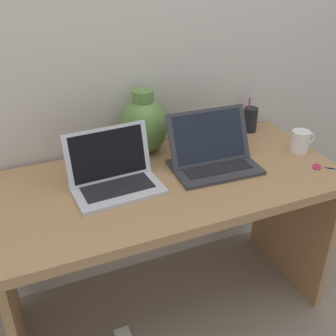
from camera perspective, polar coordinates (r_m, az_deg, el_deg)
The scene contains 10 objects.
ground_plane at distance 2.13m, azimuth 0.00°, elevation -18.65°, with size 6.00×6.00×0.00m, color gray.
back_wall at distance 1.81m, azimuth -4.85°, elevation 17.07°, with size 4.40×0.04×2.40m, color beige.
desk at distance 1.75m, azimuth 0.00°, elevation -6.01°, with size 1.42×0.66×0.73m.
laptop_left at distance 1.60m, azimuth -7.56°, elevation -0.65°, with size 0.34×0.24×0.22m.
laptop_right at distance 1.74m, azimuth 6.11°, elevation 2.06°, with size 0.36×0.26×0.22m.
green_vase at distance 1.83m, azimuth -3.38°, elevation 5.99°, with size 0.22×0.22×0.28m.
coffee_mug at distance 1.94m, azimuth 17.78°, elevation 3.52°, with size 0.12×0.08×0.10m.
pen_cup at distance 2.09m, azimuth 11.24°, elevation 6.58°, with size 0.07×0.07×0.17m.
scissors at distance 1.85m, azimuth 20.67°, elevation 0.04°, with size 0.13×0.12×0.01m.
power_brick at distance 2.02m, azimuth -6.22°, elevation -21.98°, with size 0.07×0.07×0.03m, color white.
Camera 1 is at (-0.56, -1.31, 1.58)m, focal length 44.29 mm.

